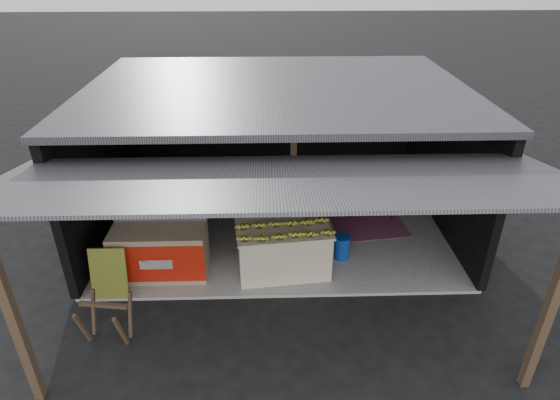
{
  "coord_description": "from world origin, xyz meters",
  "views": [
    {
      "loc": [
        -0.21,
        -6.26,
        5.35
      ],
      "look_at": [
        0.03,
        1.51,
        1.1
      ],
      "focal_mm": 30.0,
      "sensor_mm": 36.0,
      "label": 1
    }
  ],
  "objects_px": {
    "neighbor_stall": "(160,250)",
    "plastic_chair": "(387,195)",
    "banana_table": "(283,248)",
    "water_barrel": "(342,248)",
    "white_crate": "(278,222)",
    "sawhorse": "(106,317)"
  },
  "relations": [
    {
      "from": "neighbor_stall",
      "to": "water_barrel",
      "type": "xyz_separation_m",
      "value": [
        3.33,
        0.39,
        -0.29
      ]
    },
    {
      "from": "water_barrel",
      "to": "plastic_chair",
      "type": "xyz_separation_m",
      "value": [
        1.23,
        1.61,
        0.25
      ]
    },
    {
      "from": "white_crate",
      "to": "neighbor_stall",
      "type": "bearing_deg",
      "value": -150.74
    },
    {
      "from": "banana_table",
      "to": "neighbor_stall",
      "type": "bearing_deg",
      "value": 175.04
    },
    {
      "from": "water_barrel",
      "to": "plastic_chair",
      "type": "distance_m",
      "value": 2.04
    },
    {
      "from": "neighbor_stall",
      "to": "sawhorse",
      "type": "bearing_deg",
      "value": -108.02
    },
    {
      "from": "banana_table",
      "to": "plastic_chair",
      "type": "xyz_separation_m",
      "value": [
        2.36,
        1.95,
        0.01
      ]
    },
    {
      "from": "banana_table",
      "to": "water_barrel",
      "type": "distance_m",
      "value": 1.21
    },
    {
      "from": "white_crate",
      "to": "sawhorse",
      "type": "xyz_separation_m",
      "value": [
        -2.65,
        -2.48,
        -0.12
      ]
    },
    {
      "from": "neighbor_stall",
      "to": "plastic_chair",
      "type": "bearing_deg",
      "value": 23.74
    },
    {
      "from": "banana_table",
      "to": "sawhorse",
      "type": "distance_m",
      "value": 3.17
    },
    {
      "from": "banana_table",
      "to": "water_barrel",
      "type": "relative_size",
      "value": 4.01
    },
    {
      "from": "neighbor_stall",
      "to": "water_barrel",
      "type": "distance_m",
      "value": 3.37
    },
    {
      "from": "water_barrel",
      "to": "sawhorse",
      "type": "bearing_deg",
      "value": -152.96
    },
    {
      "from": "banana_table",
      "to": "sawhorse",
      "type": "relative_size",
      "value": 2.39
    },
    {
      "from": "white_crate",
      "to": "plastic_chair",
      "type": "bearing_deg",
      "value": 30.79
    },
    {
      "from": "neighbor_stall",
      "to": "plastic_chair",
      "type": "relative_size",
      "value": 2.14
    },
    {
      "from": "banana_table",
      "to": "white_crate",
      "type": "xyz_separation_m",
      "value": [
        -0.06,
        0.85,
        0.05
      ]
    },
    {
      "from": "sawhorse",
      "to": "plastic_chair",
      "type": "xyz_separation_m",
      "value": [
        5.08,
        3.58,
        0.08
      ]
    },
    {
      "from": "plastic_chair",
      "to": "white_crate",
      "type": "bearing_deg",
      "value": -138.52
    },
    {
      "from": "sawhorse",
      "to": "water_barrel",
      "type": "relative_size",
      "value": 1.68
    },
    {
      "from": "white_crate",
      "to": "plastic_chair",
      "type": "xyz_separation_m",
      "value": [
        2.42,
        1.1,
        -0.04
      ]
    }
  ]
}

